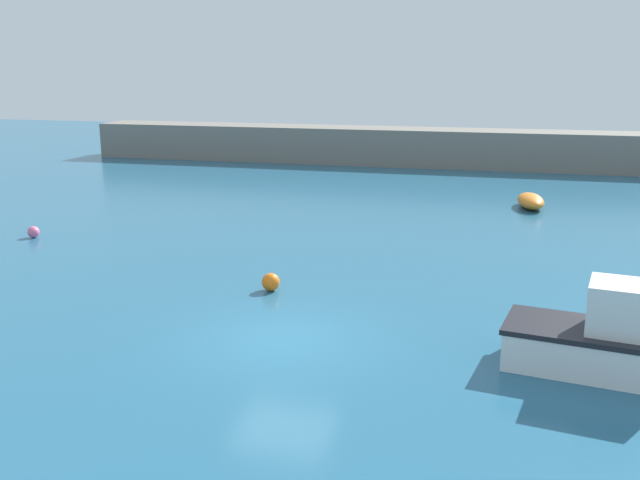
% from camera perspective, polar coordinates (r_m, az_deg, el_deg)
% --- Properties ---
extents(ground_plane, '(120.00, 120.00, 0.20)m').
position_cam_1_polar(ground_plane, '(17.76, -2.93, -8.20)').
color(ground_plane, '#235B7A').
extents(harbor_breakwater, '(47.06, 3.43, 2.41)m').
position_cam_1_polar(harbor_breakwater, '(48.29, 8.73, 7.34)').
color(harbor_breakwater, slate).
rests_on(harbor_breakwater, ground_plane).
extents(rowboat_white_midwater, '(1.54, 2.78, 0.68)m').
position_cam_1_polar(rowboat_white_midwater, '(34.86, 16.50, 3.01)').
color(rowboat_white_midwater, orange).
rests_on(rowboat_white_midwater, ground_plane).
extents(mooring_buoy_orange, '(0.54, 0.54, 0.54)m').
position_cam_1_polar(mooring_buoy_orange, '(21.29, -3.96, -3.37)').
color(mooring_buoy_orange, orange).
rests_on(mooring_buoy_orange, ground_plane).
extents(mooring_buoy_pink, '(0.45, 0.45, 0.45)m').
position_cam_1_polar(mooring_buoy_pink, '(29.89, -21.94, 0.60)').
color(mooring_buoy_pink, '#EA668C').
rests_on(mooring_buoy_pink, ground_plane).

